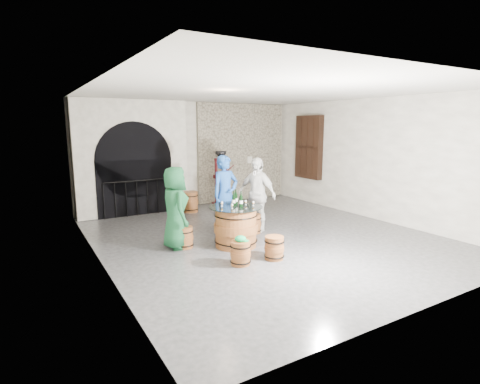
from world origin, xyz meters
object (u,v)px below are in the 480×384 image
barrel_stool_far (225,223)px  barrel_stool_right (253,224)px  barrel_stool_near_left (240,253)px  person_white (257,194)px  wine_bottle_center (241,201)px  barrel_stool_left (184,237)px  barrel_stool_near_right (274,248)px  side_barrel (191,202)px  corking_press (221,174)px  wine_bottle_right (236,198)px  wine_bottle_left (234,200)px  person_green (175,208)px  person_blue (225,195)px  barrel_table (236,226)px

barrel_stool_far → barrel_stool_right: same height
barrel_stool_right → barrel_stool_near_left: size_ratio=1.00×
person_white → wine_bottle_center: person_white is taller
barrel_stool_left → barrel_stool_near_right: (1.20, -1.50, 0.00)m
person_white → wine_bottle_center: 1.29m
wine_bottle_center → side_barrel: wine_bottle_center is taller
wine_bottle_center → side_barrel: (0.37, 3.48, -0.68)m
corking_press → wine_bottle_center: bearing=-115.8°
barrel_stool_near_right → person_white: size_ratio=0.25×
barrel_stool_left → side_barrel: 3.25m
wine_bottle_right → barrel_stool_far: bearing=76.3°
barrel_stool_right → wine_bottle_center: (-0.78, -0.74, 0.76)m
barrel_stool_far → wine_bottle_left: 1.28m
barrel_stool_left → barrel_stool_right: bearing=6.0°
wine_bottle_center → wine_bottle_right: same height
barrel_stool_near_left → person_green: person_green is taller
person_green → person_white: size_ratio=0.96×
barrel_stool_right → person_white: bearing=37.3°
barrel_stool_near_left → wine_bottle_left: 1.34m
barrel_stool_far → person_white: size_ratio=0.25×
barrel_stool_near_left → person_blue: person_blue is taller
person_blue → side_barrel: (0.14, 2.39, -0.61)m
barrel_table → person_white: person_white is taller
wine_bottle_center → wine_bottle_right: (0.03, 0.25, 0.00)m
barrel_stool_left → wine_bottle_right: (1.06, -0.30, 0.76)m
barrel_stool_right → person_blue: 0.95m
person_white → side_barrel: bearing=170.7°
side_barrel → wine_bottle_center: bearing=-96.0°
person_green → wine_bottle_right: person_green is taller
barrel_stool_left → barrel_stool_right: same height
barrel_stool_near_left → side_barrel: (0.90, 4.35, 0.08)m
wine_bottle_center → person_blue: bearing=78.2°
wine_bottle_left → wine_bottle_right: (0.11, 0.11, 0.00)m
barrel_stool_left → corking_press: (2.61, 3.31, 0.78)m
barrel_stool_right → barrel_stool_near_left: bearing=-129.1°
barrel_stool_near_right → person_blue: 2.15m
barrel_stool_near_left → wine_bottle_right: 1.46m
barrel_stool_near_right → person_green: bearing=130.7°
barrel_stool_far → barrel_stool_near_right: bearing=-91.9°
person_blue → wine_bottle_center: (-0.23, -1.09, 0.07)m
person_green → wine_bottle_right: size_ratio=5.18×
barrel_stool_far → wine_bottle_center: bearing=-101.9°
barrel_stool_near_right → wine_bottle_right: (-0.14, 1.20, 0.76)m
barrel_table → barrel_stool_near_right: size_ratio=2.51×
person_blue → wine_bottle_center: bearing=-106.5°
wine_bottle_left → person_green: bearing=156.4°
barrel_stool_far → person_white: (0.71, -0.25, 0.66)m
person_green → barrel_stool_right: bearing=-83.1°
person_blue → corking_press: person_blue is taller
barrel_stool_near_left → barrel_stool_near_right: bearing=-6.4°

